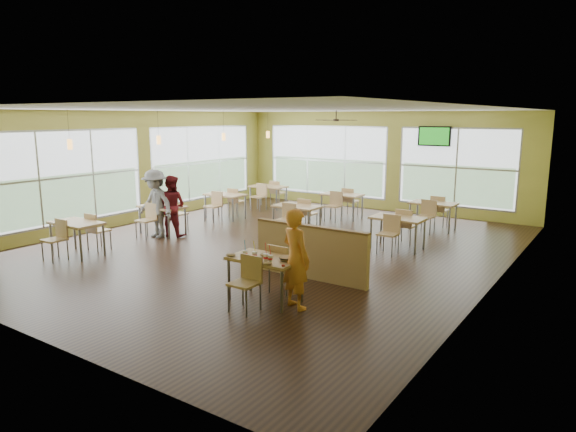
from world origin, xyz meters
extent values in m
plane|color=black|center=(0.00, 0.00, 0.00)|extent=(12.00, 12.00, 0.00)
plane|color=white|center=(0.00, 0.00, 3.20)|extent=(12.00, 12.00, 0.00)
cube|color=#C0B94E|center=(0.00, 6.00, 1.60)|extent=(10.00, 0.04, 3.20)
cube|color=#C0B94E|center=(0.00, -6.00, 1.60)|extent=(10.00, 0.04, 3.20)
cube|color=#C0B94E|center=(-5.00, 0.00, 1.60)|extent=(0.04, 12.00, 3.20)
cube|color=#C0B94E|center=(5.00, 0.00, 1.60)|extent=(0.04, 12.00, 3.20)
cube|color=white|center=(-4.98, -2.00, 1.53)|extent=(0.02, 4.50, 2.35)
cube|color=white|center=(-4.98, 3.00, 1.53)|extent=(0.02, 4.50, 2.35)
cube|color=white|center=(-2.00, 5.98, 1.53)|extent=(4.50, 0.02, 2.35)
cube|color=white|center=(2.50, 5.98, 1.53)|extent=(3.50, 0.02, 2.35)
cube|color=#B7BABC|center=(-4.97, 0.50, 0.35)|extent=(0.04, 9.40, 0.05)
cube|color=#B7BABC|center=(0.25, 5.97, 0.35)|extent=(8.00, 0.04, 0.05)
cube|color=tan|center=(2.00, -3.00, 0.73)|extent=(1.20, 0.70, 0.04)
cube|color=brown|center=(2.00, -3.00, 0.70)|extent=(1.22, 0.71, 0.01)
cylinder|color=slate|center=(1.46, -3.29, 0.35)|extent=(0.05, 0.05, 0.71)
cylinder|color=slate|center=(2.54, -3.29, 0.35)|extent=(0.05, 0.05, 0.71)
cylinder|color=slate|center=(1.46, -2.71, 0.35)|extent=(0.05, 0.05, 0.71)
cylinder|color=slate|center=(2.54, -2.71, 0.35)|extent=(0.05, 0.05, 0.71)
cube|color=tan|center=(2.00, -2.45, 0.45)|extent=(0.42, 0.42, 0.04)
cube|color=tan|center=(2.00, -2.26, 0.67)|extent=(0.42, 0.04, 0.40)
cube|color=tan|center=(2.00, -3.55, 0.45)|extent=(0.42, 0.42, 0.04)
cube|color=tan|center=(2.00, -3.74, 0.67)|extent=(0.42, 0.04, 0.40)
cube|color=tan|center=(2.00, -1.55, 0.50)|extent=(2.40, 0.12, 1.00)
cube|color=brown|center=(2.00, -1.55, 1.02)|extent=(2.40, 0.14, 0.04)
cube|color=tan|center=(-3.20, -3.00, 0.73)|extent=(1.20, 0.70, 0.04)
cube|color=brown|center=(-3.20, -3.00, 0.70)|extent=(1.22, 0.71, 0.01)
cylinder|color=slate|center=(-3.74, -3.29, 0.35)|extent=(0.05, 0.05, 0.71)
cylinder|color=slate|center=(-2.66, -3.29, 0.35)|extent=(0.05, 0.05, 0.71)
cylinder|color=slate|center=(-3.74, -2.71, 0.35)|extent=(0.05, 0.05, 0.71)
cylinder|color=slate|center=(-2.66, -2.71, 0.35)|extent=(0.05, 0.05, 0.71)
cube|color=tan|center=(-3.20, -2.45, 0.45)|extent=(0.42, 0.42, 0.04)
cube|color=tan|center=(-3.20, -2.26, 0.67)|extent=(0.42, 0.04, 0.40)
cube|color=tan|center=(-3.20, -3.55, 0.45)|extent=(0.42, 0.42, 0.04)
cube|color=tan|center=(-3.20, -3.74, 0.67)|extent=(0.42, 0.04, 0.40)
cube|color=tan|center=(-3.20, -0.50, 0.73)|extent=(1.20, 0.70, 0.04)
cube|color=brown|center=(-3.20, -0.50, 0.70)|extent=(1.22, 0.71, 0.01)
cylinder|color=slate|center=(-3.74, -0.79, 0.35)|extent=(0.05, 0.05, 0.71)
cylinder|color=slate|center=(-2.66, -0.79, 0.35)|extent=(0.05, 0.05, 0.71)
cylinder|color=slate|center=(-3.74, -0.21, 0.35)|extent=(0.05, 0.05, 0.71)
cylinder|color=slate|center=(-2.66, -0.21, 0.35)|extent=(0.05, 0.05, 0.71)
cube|color=tan|center=(-3.20, 0.05, 0.45)|extent=(0.42, 0.42, 0.04)
cube|color=tan|center=(-3.20, 0.24, 0.67)|extent=(0.42, 0.04, 0.40)
cube|color=tan|center=(-3.20, -1.05, 0.45)|extent=(0.42, 0.42, 0.04)
cube|color=tan|center=(-3.20, -1.24, 0.67)|extent=(0.42, 0.04, 0.40)
cube|color=tan|center=(-3.20, 2.00, 0.73)|extent=(1.20, 0.70, 0.04)
cube|color=brown|center=(-3.20, 2.00, 0.70)|extent=(1.22, 0.71, 0.01)
cylinder|color=slate|center=(-3.74, 1.71, 0.35)|extent=(0.05, 0.05, 0.71)
cylinder|color=slate|center=(-2.66, 1.71, 0.35)|extent=(0.05, 0.05, 0.71)
cylinder|color=slate|center=(-3.74, 2.29, 0.35)|extent=(0.05, 0.05, 0.71)
cylinder|color=slate|center=(-2.66, 2.29, 0.35)|extent=(0.05, 0.05, 0.71)
cube|color=tan|center=(-3.20, 2.55, 0.45)|extent=(0.42, 0.42, 0.04)
cube|color=tan|center=(-3.20, 2.74, 0.67)|extent=(0.42, 0.04, 0.40)
cube|color=tan|center=(-3.20, 1.45, 0.45)|extent=(0.42, 0.42, 0.04)
cube|color=tan|center=(-3.20, 1.26, 0.67)|extent=(0.42, 0.04, 0.40)
cube|color=tan|center=(-3.20, 4.20, 0.73)|extent=(1.20, 0.70, 0.04)
cube|color=brown|center=(-3.20, 4.20, 0.70)|extent=(1.22, 0.71, 0.01)
cylinder|color=slate|center=(-3.74, 3.91, 0.35)|extent=(0.05, 0.05, 0.71)
cylinder|color=slate|center=(-2.66, 3.91, 0.35)|extent=(0.05, 0.05, 0.71)
cylinder|color=slate|center=(-3.74, 4.49, 0.35)|extent=(0.05, 0.05, 0.71)
cylinder|color=slate|center=(-2.66, 4.49, 0.35)|extent=(0.05, 0.05, 0.71)
cube|color=tan|center=(-3.20, 4.75, 0.45)|extent=(0.42, 0.42, 0.04)
cube|color=tan|center=(-3.20, 4.94, 0.67)|extent=(0.42, 0.04, 0.40)
cube|color=tan|center=(-3.20, 3.65, 0.45)|extent=(0.42, 0.42, 0.04)
cube|color=tan|center=(-3.20, 3.46, 0.67)|extent=(0.42, 0.04, 0.40)
cube|color=tan|center=(-0.30, 1.50, 0.73)|extent=(1.20, 0.70, 0.04)
cube|color=brown|center=(-0.30, 1.50, 0.70)|extent=(1.22, 0.71, 0.01)
cylinder|color=slate|center=(-0.84, 1.21, 0.35)|extent=(0.05, 0.05, 0.71)
cylinder|color=slate|center=(0.24, 1.21, 0.35)|extent=(0.05, 0.05, 0.71)
cylinder|color=slate|center=(-0.84, 1.79, 0.35)|extent=(0.05, 0.05, 0.71)
cylinder|color=slate|center=(0.24, 1.79, 0.35)|extent=(0.05, 0.05, 0.71)
cube|color=tan|center=(-0.30, 2.05, 0.45)|extent=(0.42, 0.42, 0.04)
cube|color=tan|center=(-0.30, 2.24, 0.67)|extent=(0.42, 0.04, 0.40)
cube|color=tan|center=(-0.30, 0.95, 0.45)|extent=(0.42, 0.42, 0.04)
cube|color=tan|center=(-0.30, 0.76, 0.67)|extent=(0.42, 0.04, 0.40)
cube|color=tan|center=(-0.30, 4.00, 0.73)|extent=(1.20, 0.70, 0.04)
cube|color=brown|center=(-0.30, 4.00, 0.70)|extent=(1.22, 0.71, 0.01)
cylinder|color=slate|center=(-0.84, 3.71, 0.35)|extent=(0.05, 0.05, 0.71)
cylinder|color=slate|center=(0.24, 3.71, 0.35)|extent=(0.05, 0.05, 0.71)
cylinder|color=slate|center=(-0.84, 4.29, 0.35)|extent=(0.05, 0.05, 0.71)
cylinder|color=slate|center=(0.24, 4.29, 0.35)|extent=(0.05, 0.05, 0.71)
cube|color=tan|center=(-0.30, 4.55, 0.45)|extent=(0.42, 0.42, 0.04)
cube|color=tan|center=(-0.30, 4.74, 0.67)|extent=(0.42, 0.04, 0.40)
cube|color=tan|center=(-0.30, 3.45, 0.45)|extent=(0.42, 0.42, 0.04)
cube|color=tan|center=(-0.30, 3.26, 0.67)|extent=(0.42, 0.04, 0.40)
cube|color=tan|center=(2.50, 1.50, 0.73)|extent=(1.20, 0.70, 0.04)
cube|color=brown|center=(2.50, 1.50, 0.70)|extent=(1.22, 0.71, 0.01)
cylinder|color=slate|center=(1.96, 1.21, 0.35)|extent=(0.05, 0.05, 0.71)
cylinder|color=slate|center=(3.04, 1.21, 0.35)|extent=(0.05, 0.05, 0.71)
cylinder|color=slate|center=(1.96, 1.79, 0.35)|extent=(0.05, 0.05, 0.71)
cylinder|color=slate|center=(3.04, 1.79, 0.35)|extent=(0.05, 0.05, 0.71)
cube|color=tan|center=(2.50, 2.05, 0.45)|extent=(0.42, 0.42, 0.04)
cube|color=tan|center=(2.50, 2.24, 0.67)|extent=(0.42, 0.04, 0.40)
cube|color=tan|center=(2.50, 0.95, 0.45)|extent=(0.42, 0.42, 0.04)
cube|color=tan|center=(2.50, 0.76, 0.67)|extent=(0.42, 0.04, 0.40)
cube|color=tan|center=(2.50, 4.00, 0.73)|extent=(1.20, 0.70, 0.04)
cube|color=brown|center=(2.50, 4.00, 0.70)|extent=(1.22, 0.71, 0.01)
cylinder|color=slate|center=(1.96, 3.71, 0.35)|extent=(0.05, 0.05, 0.71)
cylinder|color=slate|center=(3.04, 3.71, 0.35)|extent=(0.05, 0.05, 0.71)
cylinder|color=slate|center=(1.96, 4.29, 0.35)|extent=(0.05, 0.05, 0.71)
cylinder|color=slate|center=(3.04, 4.29, 0.35)|extent=(0.05, 0.05, 0.71)
cube|color=tan|center=(2.50, 4.55, 0.45)|extent=(0.42, 0.42, 0.04)
cube|color=tan|center=(2.50, 4.74, 0.67)|extent=(0.42, 0.04, 0.40)
cube|color=tan|center=(2.50, 3.45, 0.45)|extent=(0.42, 0.42, 0.04)
cube|color=tan|center=(2.50, 3.26, 0.67)|extent=(0.42, 0.04, 0.40)
cylinder|color=#2D2119|center=(-3.20, -3.00, 2.85)|extent=(0.01, 0.01, 0.70)
cylinder|color=gold|center=(-3.20, -3.00, 2.45)|extent=(0.11, 0.11, 0.22)
cylinder|color=#2D2119|center=(-3.20, -0.50, 2.85)|extent=(0.01, 0.01, 0.70)
cylinder|color=gold|center=(-3.20, -0.50, 2.45)|extent=(0.11, 0.11, 0.22)
cylinder|color=#2D2119|center=(-3.20, 2.00, 2.85)|extent=(0.01, 0.01, 0.70)
cylinder|color=gold|center=(-3.20, 2.00, 2.45)|extent=(0.11, 0.11, 0.22)
cylinder|color=#2D2119|center=(-3.20, 4.20, 2.85)|extent=(0.01, 0.01, 0.70)
cylinder|color=gold|center=(-3.20, 4.20, 2.45)|extent=(0.11, 0.11, 0.22)
cylinder|color=#2D2119|center=(0.00, 3.00, 3.08)|extent=(0.03, 0.03, 0.24)
cylinder|color=#2D2119|center=(0.00, 3.00, 2.94)|extent=(0.16, 0.16, 0.06)
cube|color=#2D2119|center=(0.35, 3.00, 2.94)|extent=(0.55, 0.10, 0.01)
cube|color=#2D2119|center=(0.00, 3.35, 2.94)|extent=(0.10, 0.55, 0.01)
cube|color=#2D2119|center=(-0.35, 3.00, 2.94)|extent=(0.55, 0.10, 0.01)
cube|color=#2D2119|center=(0.00, 2.65, 2.94)|extent=(0.10, 0.55, 0.01)
cube|color=black|center=(1.80, 5.90, 2.45)|extent=(1.00, 0.06, 0.60)
cube|color=#1C861C|center=(1.80, 5.87, 2.45)|extent=(0.90, 0.01, 0.52)
imported|color=#D45517|center=(2.59, -2.97, 0.81)|extent=(0.69, 0.57, 1.63)
imported|color=maroon|center=(-2.81, -0.53, 0.79)|extent=(0.87, 0.74, 1.57)
imported|color=slate|center=(-3.04, -0.84, 0.87)|extent=(1.15, 0.70, 1.74)
cone|color=white|center=(1.73, -3.18, 0.81)|extent=(0.09, 0.09, 0.12)
cylinder|color=red|center=(1.73, -3.18, 0.81)|extent=(0.08, 0.08, 0.03)
cylinder|color=white|center=(1.73, -3.18, 0.87)|extent=(0.09, 0.09, 0.01)
cylinder|color=#2E8EF0|center=(1.73, -3.18, 0.97)|extent=(0.03, 0.05, 0.21)
cone|color=white|center=(1.90, -3.15, 0.81)|extent=(0.09, 0.09, 0.11)
cylinder|color=red|center=(1.90, -3.15, 0.81)|extent=(0.08, 0.08, 0.03)
cylinder|color=white|center=(1.90, -3.15, 0.87)|extent=(0.09, 0.09, 0.01)
cylinder|color=#FAEB0D|center=(1.90, -3.15, 0.97)|extent=(0.02, 0.05, 0.21)
cone|color=white|center=(2.15, -3.17, 0.81)|extent=(0.09, 0.09, 0.12)
cylinder|color=red|center=(2.15, -3.17, 0.81)|extent=(0.08, 0.08, 0.03)
cylinder|color=white|center=(2.15, -3.17, 0.88)|extent=(0.09, 0.09, 0.01)
cylinder|color=red|center=(2.15, -3.17, 0.98)|extent=(0.03, 0.06, 0.22)
cone|color=white|center=(2.23, -3.17, 0.80)|extent=(0.08, 0.08, 0.11)
cylinder|color=red|center=(2.23, -3.17, 0.81)|extent=(0.08, 0.08, 0.03)
cylinder|color=white|center=(2.23, -3.17, 0.86)|extent=(0.09, 0.09, 0.01)
cylinder|color=red|center=(2.23, -3.17, 0.96)|extent=(0.02, 0.05, 0.20)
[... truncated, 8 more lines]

